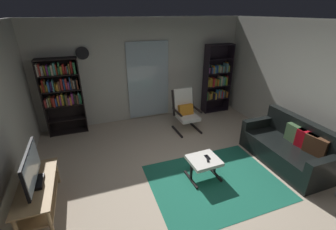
% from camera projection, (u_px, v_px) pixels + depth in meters
% --- Properties ---
extents(ground_plane, '(7.02, 7.02, 0.00)m').
position_uv_depth(ground_plane, '(189.00, 182.00, 3.98)').
color(ground_plane, '#C2AF97').
extents(wall_back, '(5.60, 0.06, 2.60)m').
position_uv_depth(wall_back, '(144.00, 71.00, 5.91)').
color(wall_back, beige).
rests_on(wall_back, ground).
extents(wall_right, '(0.06, 6.00, 2.60)m').
position_uv_depth(wall_right, '(322.00, 94.00, 4.28)').
color(wall_right, beige).
rests_on(wall_right, ground).
extents(glass_door_panel, '(1.10, 0.01, 2.00)m').
position_uv_depth(glass_door_panel, '(148.00, 81.00, 5.99)').
color(glass_door_panel, silver).
extents(area_rug, '(2.20, 1.72, 0.01)m').
position_uv_depth(area_rug, '(215.00, 182.00, 3.98)').
color(area_rug, '#1F6D55').
rests_on(area_rug, ground).
extents(tv_stand, '(0.48, 1.21, 0.48)m').
position_uv_depth(tv_stand, '(39.00, 192.00, 3.32)').
color(tv_stand, tan).
rests_on(tv_stand, ground).
extents(television, '(0.20, 0.88, 0.54)m').
position_uv_depth(television, '(32.00, 170.00, 3.14)').
color(television, black).
rests_on(television, tv_stand).
extents(bookshelf_near_tv, '(0.87, 0.30, 1.80)m').
position_uv_depth(bookshelf_near_tv, '(62.00, 91.00, 5.22)').
color(bookshelf_near_tv, black).
rests_on(bookshelf_near_tv, ground).
extents(bookshelf_near_sofa, '(0.77, 0.30, 1.92)m').
position_uv_depth(bookshelf_near_sofa, '(216.00, 80.00, 6.49)').
color(bookshelf_near_sofa, black).
rests_on(bookshelf_near_sofa, ground).
extents(leather_sofa, '(0.84, 1.71, 0.86)m').
position_uv_depth(leather_sofa, '(290.00, 148.00, 4.39)').
color(leather_sofa, black).
rests_on(leather_sofa, ground).
extents(lounge_armchair, '(0.58, 0.67, 1.02)m').
position_uv_depth(lounge_armchair, '(185.00, 109.00, 5.57)').
color(lounge_armchair, black).
rests_on(lounge_armchair, ground).
extents(ottoman, '(0.54, 0.50, 0.39)m').
position_uv_depth(ottoman, '(204.00, 162.00, 3.97)').
color(ottoman, white).
rests_on(ottoman, ground).
extents(tv_remote, '(0.09, 0.15, 0.02)m').
position_uv_depth(tv_remote, '(208.00, 159.00, 3.91)').
color(tv_remote, black).
rests_on(tv_remote, ottoman).
extents(cell_phone, '(0.07, 0.14, 0.01)m').
position_uv_depth(cell_phone, '(207.00, 157.00, 3.98)').
color(cell_phone, black).
rests_on(cell_phone, ottoman).
extents(wall_clock, '(0.29, 0.03, 0.29)m').
position_uv_depth(wall_clock, '(82.00, 53.00, 5.17)').
color(wall_clock, silver).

